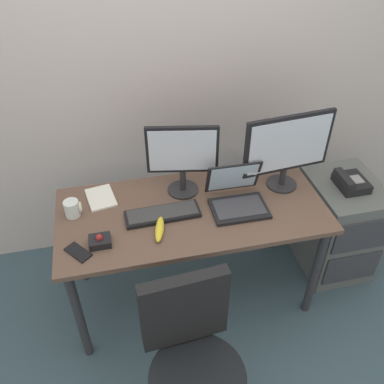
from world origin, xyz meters
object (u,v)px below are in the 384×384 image
object	(u,v)px
file_cabinet	(337,225)
cell_phone	(78,252)
monitor_side	(182,156)
banana	(160,229)
desk_phone	(350,182)
laptop	(237,197)
coffee_mug	(73,208)
trackball_mouse	(100,241)
office_chair	(193,372)
monitor_main	(288,147)
keyboard	(163,214)
paper_notepad	(101,198)

from	to	relation	value
file_cabinet	cell_phone	xyz separation A→B (m)	(-1.64, -0.27, 0.41)
monitor_side	banana	bearing A→B (deg)	-121.31
desk_phone	laptop	size ratio (longest dim) A/B	0.64
coffee_mug	banana	size ratio (longest dim) A/B	0.50
trackball_mouse	coffee_mug	bearing A→B (deg)	117.09
office_chair	monitor_main	bearing A→B (deg)	49.04
monitor_side	keyboard	xyz separation A→B (m)	(-0.15, -0.19, -0.24)
file_cabinet	trackball_mouse	size ratio (longest dim) A/B	6.29
desk_phone	cell_phone	xyz separation A→B (m)	(-1.64, -0.25, 0.03)
office_chair	laptop	distance (m)	0.93
monitor_main	keyboard	world-z (taller)	monitor_main
paper_notepad	banana	world-z (taller)	banana
monitor_side	banana	world-z (taller)	monitor_side
office_chair	monitor_side	size ratio (longest dim) A/B	2.15
banana	coffee_mug	bearing A→B (deg)	151.87
keyboard	desk_phone	bearing A→B (deg)	3.48
file_cabinet	monitor_main	world-z (taller)	monitor_main
monitor_side	keyboard	distance (m)	0.34
file_cabinet	coffee_mug	world-z (taller)	coffee_mug
cell_phone	coffee_mug	bearing A→B (deg)	54.80
monitor_side	banana	distance (m)	0.43
paper_notepad	file_cabinet	bearing A→B (deg)	-5.16
desk_phone	coffee_mug	size ratio (longest dim) A/B	2.11
cell_phone	file_cabinet	bearing A→B (deg)	-29.77
office_chair	paper_notepad	xyz separation A→B (m)	(-0.33, 0.96, 0.34)
monitor_side	trackball_mouse	distance (m)	0.64
monitor_side	trackball_mouse	size ratio (longest dim) A/B	3.90
monitor_main	banana	xyz separation A→B (m)	(-0.78, -0.24, -0.25)
file_cabinet	keyboard	distance (m)	1.26
cell_phone	banana	size ratio (longest dim) A/B	0.75
office_chair	monitor_main	xyz separation A→B (m)	(0.74, 0.85, 0.60)
desk_phone	banana	bearing A→B (deg)	-170.98
desk_phone	monitor_side	distance (m)	1.07
office_chair	coffee_mug	size ratio (longest dim) A/B	9.71
monitor_side	laptop	size ratio (longest dim) A/B	1.37
keyboard	paper_notepad	distance (m)	0.39
paper_notepad	banana	size ratio (longest dim) A/B	1.09
coffee_mug	file_cabinet	bearing A→B (deg)	-0.85
monitor_main	paper_notepad	world-z (taller)	monitor_main
paper_notepad	cell_phone	bearing A→B (deg)	-108.08
laptop	paper_notepad	xyz separation A→B (m)	(-0.75, 0.22, -0.05)
file_cabinet	keyboard	world-z (taller)	keyboard
office_chair	monitor_main	distance (m)	1.27
file_cabinet	paper_notepad	distance (m)	1.57
keyboard	banana	world-z (taller)	banana
file_cabinet	keyboard	bearing A→B (deg)	-175.76
desk_phone	keyboard	bearing A→B (deg)	-176.52
monitor_main	laptop	distance (m)	0.40
monitor_side	cell_phone	bearing A→B (deg)	-148.66
desk_phone	keyboard	world-z (taller)	desk_phone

